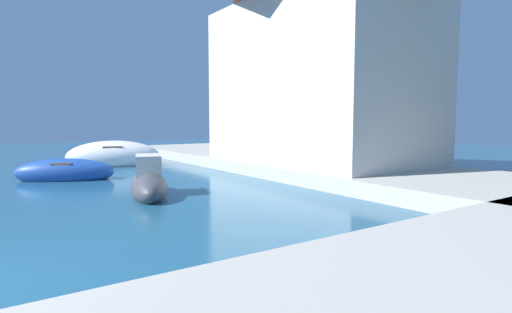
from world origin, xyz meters
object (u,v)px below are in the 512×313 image
(moored_boat_0, at_px, (149,184))
(moored_boat_3, at_px, (65,172))
(moored_boat_9, at_px, (114,157))
(waterfront_building_main, at_px, (317,70))

(moored_boat_0, bearing_deg, moored_boat_3, -145.48)
(moored_boat_9, bearing_deg, waterfront_building_main, 148.33)
(moored_boat_3, height_order, moored_boat_9, moored_boat_9)
(moored_boat_3, bearing_deg, moored_boat_9, 79.41)
(moored_boat_0, xyz_separation_m, moored_boat_3, (-1.53, 4.94, -0.07))
(moored_boat_9, bearing_deg, moored_boat_0, 100.06)
(moored_boat_3, bearing_deg, waterfront_building_main, 3.02)
(moored_boat_0, distance_m, moored_boat_9, 9.05)
(waterfront_building_main, bearing_deg, moored_boat_3, 158.25)
(moored_boat_3, bearing_deg, moored_boat_0, -48.03)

